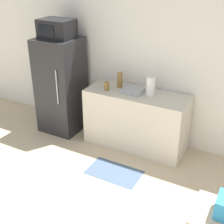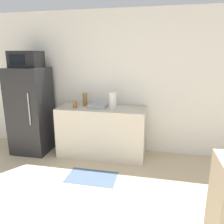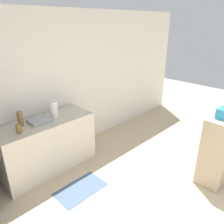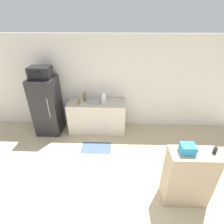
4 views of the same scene
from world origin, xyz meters
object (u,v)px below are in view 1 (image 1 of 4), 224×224
at_px(microwave, 57,29).
at_px(paper_towel_roll, 150,86).
at_px(bottle_tall, 120,80).
at_px(bottle_short, 107,86).
at_px(refrigerator, 61,86).

relative_size(microwave, paper_towel_roll, 1.89).
distance_m(bottle_tall, bottle_short, 0.24).
relative_size(refrigerator, microwave, 3.02).
xyz_separation_m(refrigerator, bottle_short, (0.89, -0.03, 0.17)).
xyz_separation_m(bottle_tall, paper_towel_roll, (0.54, -0.07, 0.02)).
distance_m(refrigerator, bottle_tall, 1.05).
xyz_separation_m(refrigerator, microwave, (-0.00, -0.00, 0.94)).
bearing_deg(microwave, paper_towel_roll, 3.74).
bearing_deg(microwave, refrigerator, 70.59).
bearing_deg(refrigerator, bottle_short, -1.86).
bearing_deg(paper_towel_roll, bottle_short, -168.86).
relative_size(bottle_tall, bottle_short, 1.82).
distance_m(microwave, bottle_tall, 1.25).
bearing_deg(paper_towel_roll, bottle_tall, 172.26).
bearing_deg(bottle_tall, microwave, -170.26).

